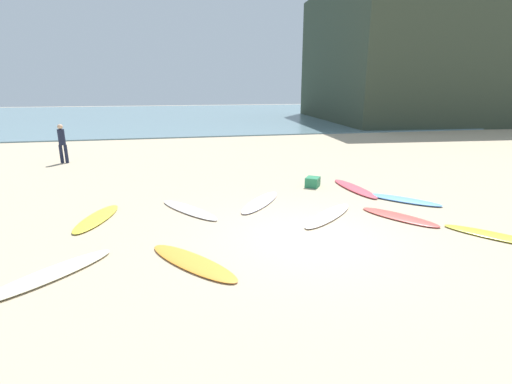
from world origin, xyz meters
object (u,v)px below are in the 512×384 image
at_px(surfboard_4, 50,274).
at_px(surfboard_6, 403,200).
at_px(surfboard_2, 328,215).
at_px(surfboard_7, 189,210).
at_px(surfboard_3, 260,202).
at_px(beachgoer_near, 62,142).
at_px(surfboard_1, 399,217).
at_px(surfboard_5, 192,262).
at_px(beach_cooler, 313,182).
at_px(surfboard_0, 97,218).
at_px(surfboard_8, 497,236).
at_px(surfboard_9, 354,188).

bearing_deg(surfboard_4, surfboard_6, 63.01).
bearing_deg(surfboard_2, surfboard_7, 28.95).
distance_m(surfboard_3, beachgoer_near, 10.33).
xyz_separation_m(surfboard_1, surfboard_7, (-5.22, 1.71, 0.00)).
distance_m(surfboard_5, surfboard_6, 6.83).
xyz_separation_m(surfboard_3, beach_cooler, (2.12, 1.43, 0.12)).
bearing_deg(beachgoer_near, surfboard_7, 125.64).
bearing_deg(surfboard_0, surfboard_8, -3.60).
bearing_deg(beachgoer_near, surfboard_0, 111.61).
distance_m(surfboard_0, surfboard_1, 7.68).
distance_m(surfboard_0, beachgoer_near, 8.45).
distance_m(surfboard_0, surfboard_6, 8.47).
height_order(surfboard_2, surfboard_9, surfboard_9).
xyz_separation_m(surfboard_4, beach_cooler, (6.74, 4.83, 0.12)).
height_order(surfboard_2, beach_cooler, beach_cooler).
xyz_separation_m(surfboard_2, beachgoer_near, (-8.48, 9.01, 0.90)).
relative_size(surfboard_1, surfboard_4, 0.83).
relative_size(surfboard_1, surfboard_9, 0.83).
bearing_deg(surfboard_0, beachgoer_near, 124.49).
bearing_deg(surfboard_3, surfboard_4, -107.98).
bearing_deg(beach_cooler, surfboard_3, -145.99).
bearing_deg(surfboard_2, surfboard_4, 65.80).
xyz_separation_m(surfboard_0, surfboard_7, (2.30, 0.18, -0.00)).
distance_m(surfboard_1, surfboard_4, 7.93).
bearing_deg(beach_cooler, surfboard_1, -72.60).
bearing_deg(surfboard_4, surfboard_2, 63.07).
relative_size(surfboard_3, surfboard_6, 1.05).
distance_m(surfboard_0, surfboard_3, 4.36).
xyz_separation_m(surfboard_5, surfboard_6, (6.25, 2.77, 0.01)).
bearing_deg(surfboard_9, surfboard_6, 114.26).
height_order(surfboard_4, beach_cooler, beach_cooler).
relative_size(surfboard_3, surfboard_8, 1.05).
bearing_deg(surfboard_1, surfboard_3, 116.59).
relative_size(surfboard_4, beachgoer_near, 1.45).
height_order(surfboard_3, surfboard_8, surfboard_3).
relative_size(surfboard_3, surfboard_5, 0.98).
xyz_separation_m(surfboard_4, surfboard_7, (2.58, 3.14, -0.01)).
bearing_deg(surfboard_6, surfboard_8, 56.33).
distance_m(surfboard_5, surfboard_9, 6.90).
xyz_separation_m(surfboard_3, surfboard_9, (3.33, 0.80, 0.00)).
bearing_deg(surfboard_3, beachgoer_near, 168.73).
relative_size(surfboard_4, surfboard_7, 1.04).
bearing_deg(surfboard_9, surfboard_3, 9.01).
bearing_deg(beachgoer_near, surfboard_8, 139.23).
bearing_deg(surfboard_7, surfboard_4, -162.25).
distance_m(beachgoer_near, beach_cooler, 11.01).
distance_m(surfboard_4, beachgoer_near, 11.21).
relative_size(surfboard_1, surfboard_2, 0.87).
height_order(surfboard_2, surfboard_4, surfboard_4).
relative_size(surfboard_4, beach_cooler, 5.17).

